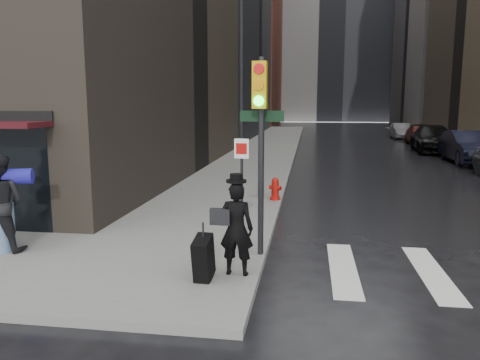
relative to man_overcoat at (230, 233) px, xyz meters
The scene contains 13 objects.
ground 1.75m from the man_overcoat, behind, with size 140.00×140.00×0.00m, color black.
sidewalk_left 27.12m from the man_overcoat, 93.16° to the left, with size 4.00×50.00×0.15m, color slate.
sidewalk_right 29.62m from the man_overcoat, 66.08° to the left, with size 3.00×50.00×0.15m, color slate.
bldg_left_far 64.88m from the man_overcoat, 103.14° to the left, with size 22.00×20.00×26.00m, color maroon.
bldg_distant 79.64m from the man_overcoat, 86.70° to the left, with size 40.00×12.00×32.00m, color slate.
man_overcoat is the anchor object (origin of this frame).
man_jeans 4.83m from the man_overcoat, behind, with size 1.43×0.87×1.96m.
traffic_light 2.09m from the man_overcoat, 72.46° to the left, with size 0.95×0.46×3.80m.
fire_hydrant 6.56m from the man_overcoat, 87.33° to the left, with size 0.40×0.30×0.69m.
parked_car_2 20.39m from the man_overcoat, 62.32° to the left, with size 1.78×5.10×1.68m, color black.
parked_car_3 25.50m from the man_overcoat, 68.95° to the left, with size 2.34×5.75×1.67m, color black.
parked_car_4 31.08m from the man_overcoat, 71.84° to the left, with size 1.92×4.77×1.63m, color #45160D.
parked_car_5 36.47m from the man_overcoat, 75.27° to the left, with size 1.44×4.14×1.36m, color #49484D.
Camera 1 is at (2.81, -7.69, 3.10)m, focal length 35.00 mm.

